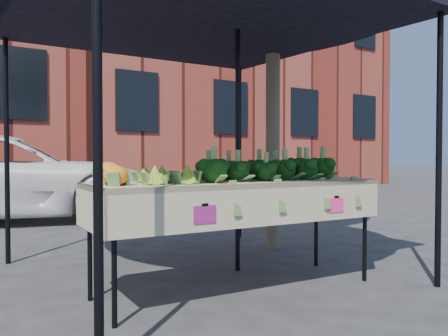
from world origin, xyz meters
TOP-DOWN VIEW (x-y plane):
  - ground at (0.00, 0.00)m, footprint 90.00×90.00m
  - table at (-0.16, 0.01)m, footprint 2.44×0.94m
  - canopy at (-0.14, 0.61)m, footprint 3.16×3.16m
  - broccoli_heap at (0.11, 0.03)m, footprint 1.36×0.56m
  - romanesco_cluster at (-0.83, 0.04)m, footprint 0.42×0.56m
  - cauliflower_pair at (-1.20, 0.07)m, footprint 0.22×0.42m
  - vehicle at (-1.08, 5.55)m, footprint 2.02×2.70m
  - street_tree at (1.17, 1.18)m, footprint 2.45×2.45m
  - building_right at (7.00, 12.50)m, footprint 12.00×8.00m

SIDE VIEW (x-z plane):
  - ground at x=0.00m, z-range 0.00..0.00m
  - table at x=-0.16m, z-range 0.00..0.90m
  - cauliflower_pair at x=-1.20m, z-range 0.90..1.07m
  - romanesco_cluster at x=-0.83m, z-range 0.90..1.09m
  - broccoli_heap at x=0.11m, z-range 0.90..1.15m
  - canopy at x=-0.14m, z-range 0.00..2.74m
  - street_tree at x=1.17m, z-range 0.00..4.83m
  - vehicle at x=-1.08m, z-range 0.00..5.22m
  - building_right at x=7.00m, z-range 0.00..8.50m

